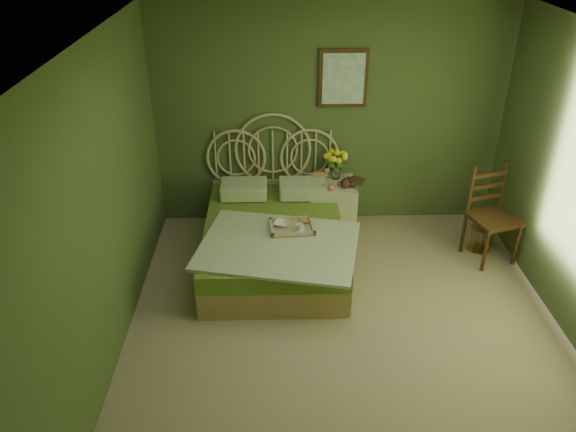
{
  "coord_description": "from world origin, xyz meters",
  "views": [
    {
      "loc": [
        -0.63,
        -3.87,
        3.45
      ],
      "look_at": [
        -0.5,
        1.0,
        0.71
      ],
      "focal_mm": 35.0,
      "sensor_mm": 36.0,
      "label": 1
    }
  ],
  "objects_px": {
    "birdcage": "(481,235)",
    "chair": "(492,208)",
    "bed": "(274,237)",
    "nightstand": "(332,200)"
  },
  "relations": [
    {
      "from": "birdcage",
      "to": "nightstand",
      "type": "bearing_deg",
      "value": 161.5
    },
    {
      "from": "birdcage",
      "to": "chair",
      "type": "bearing_deg",
      "value": -71.04
    },
    {
      "from": "bed",
      "to": "nightstand",
      "type": "distance_m",
      "value": 0.99
    },
    {
      "from": "bed",
      "to": "chair",
      "type": "height_order",
      "value": "bed"
    },
    {
      "from": "bed",
      "to": "nightstand",
      "type": "relative_size",
      "value": 2.13
    },
    {
      "from": "bed",
      "to": "birdcage",
      "type": "height_order",
      "value": "bed"
    },
    {
      "from": "bed",
      "to": "birdcage",
      "type": "relative_size",
      "value": 5.74
    },
    {
      "from": "bed",
      "to": "nightstand",
      "type": "bearing_deg",
      "value": 45.43
    },
    {
      "from": "bed",
      "to": "chair",
      "type": "xyz_separation_m",
      "value": [
        2.35,
        0.07,
        0.28
      ]
    },
    {
      "from": "bed",
      "to": "chair",
      "type": "distance_m",
      "value": 2.37
    }
  ]
}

